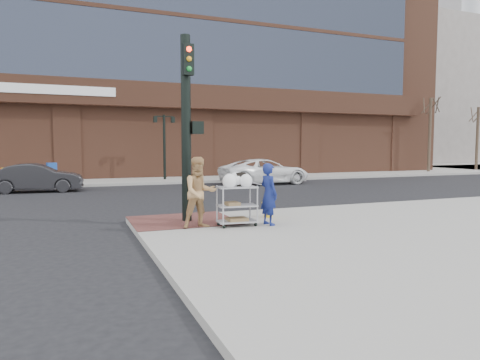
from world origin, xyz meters
name	(u,v)px	position (x,y,z in m)	size (l,w,h in m)	color
ground	(213,230)	(0.00, 0.00, 0.00)	(220.00, 220.00, 0.00)	black
sidewalk_far	(232,167)	(12.50, 32.00, 0.07)	(65.00, 36.00, 0.15)	gray
brick_curb_ramp	(183,220)	(-0.60, 0.90, 0.16)	(2.80, 2.40, 0.01)	#562B28
bank_building	(162,21)	(5.00, 31.00, 14.15)	(42.00, 26.00, 28.00)	brown
filler_block	(399,98)	(40.00, 38.00, 9.00)	(14.00, 20.00, 18.00)	slate
bare_tree_a	(431,96)	(24.00, 16.50, 6.27)	(1.80, 1.80, 7.20)	#382B21
bare_tree_b	(479,105)	(30.00, 17.00, 5.79)	(1.80, 1.80, 6.70)	#382B21
lamp_post	(164,140)	(2.00, 16.00, 2.62)	(1.32, 0.22, 4.00)	black
traffic_signal_pole	(187,123)	(-0.48, 0.77, 2.83)	(0.61, 0.51, 5.00)	black
woman_blue	(269,194)	(1.33, -0.56, 0.95)	(0.59, 0.39, 1.61)	navy
pedestrian_tan	(200,193)	(-0.45, -0.29, 1.04)	(0.87, 0.67, 1.78)	tan
sedan_dark	(37,178)	(-4.97, 12.13, 0.69)	(1.46, 4.18, 1.38)	black
minivan_white	(265,171)	(7.10, 12.13, 0.74)	(2.44, 5.29, 1.47)	white
utility_cart	(237,202)	(0.51, -0.40, 0.77)	(1.04, 0.65, 1.38)	#949599
fire_hydrant	(268,203)	(1.85, 0.56, 0.55)	(0.37, 0.26, 0.79)	yellow
newsbox_yellow	(6,176)	(-6.67, 15.19, 0.61)	(0.38, 0.35, 0.92)	gold
newsbox_blue	(52,173)	(-4.45, 15.40, 0.72)	(0.48, 0.44, 1.15)	navy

